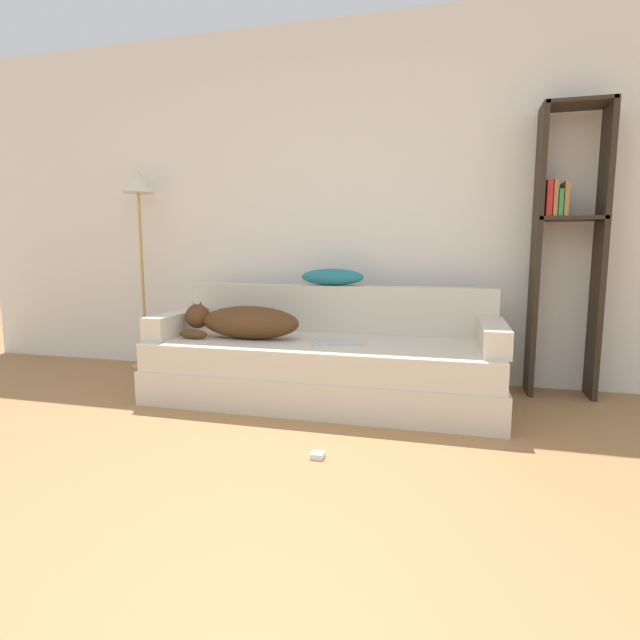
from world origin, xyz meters
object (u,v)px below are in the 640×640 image
bookshelf (567,238)px  throw_pillow (332,277)px  laptop (337,341)px  power_adapter (318,455)px  floor_lamp (139,204)px  couch (324,370)px  dog (243,322)px

bookshelf → throw_pillow: bearing=-174.9°
laptop → power_adapter: 0.98m
throw_pillow → floor_lamp: 1.76m
throw_pillow → couch: bearing=-84.4°
couch → laptop: bearing=-30.8°
laptop → bookshelf: size_ratio=0.19×
laptop → bookshelf: bookshelf is taller
dog → floor_lamp: 1.54m
couch → throw_pillow: (-0.04, 0.39, 0.60)m
dog → bookshelf: (2.09, 0.60, 0.56)m
throw_pillow → bookshelf: (1.58, 0.14, 0.27)m
dog → power_adapter: size_ratio=13.16×
dog → bookshelf: size_ratio=0.42×
bookshelf → floor_lamp: 3.25m
laptop → floor_lamp: 2.12m
throw_pillow → laptop: bearing=-72.7°
couch → bookshelf: bearing=19.0°
laptop → floor_lamp: bearing=147.4°
couch → dog: bearing=-173.3°
couch → dog: 0.64m
couch → throw_pillow: throw_pillow is taller
bookshelf → power_adapter: size_ratio=31.14×
bookshelf → floor_lamp: size_ratio=1.17×
couch → power_adapter: couch is taller
dog → floor_lamp: bearing=153.9°
throw_pillow → power_adapter: 1.57m
dog → throw_pillow: bearing=41.6°
bookshelf → power_adapter: (-1.32, -1.48, -1.06)m
laptop → floor_lamp: size_ratio=0.22×
throw_pillow → bookshelf: bookshelf is taller
dog → power_adapter: dog is taller
laptop → dog: bearing=165.0°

